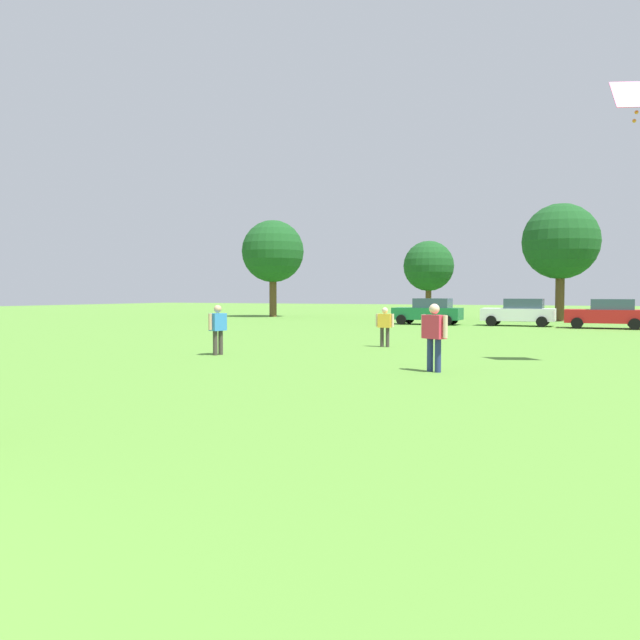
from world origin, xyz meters
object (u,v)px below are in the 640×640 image
adult_bystander (434,332)px  bystander_near_trees (218,325)px  kite (639,96)px  parked_car_red_2 (607,314)px  tree_left (429,266)px  bystander_midfield (385,323)px  parked_car_green_0 (429,311)px  parked_car_white_1 (520,312)px  tree_center (561,242)px  tree_far_left (273,252)px

adult_bystander → bystander_near_trees: size_ratio=1.07×
kite → parked_car_red_2: size_ratio=0.34×
tree_left → bystander_midfield: bearing=-79.0°
adult_bystander → kite: 8.42m
parked_car_green_0 → parked_car_red_2: size_ratio=1.00×
parked_car_white_1 → tree_center: bearing=-102.7°
tree_left → parked_car_red_2: bearing=-35.9°
bystander_midfield → tree_center: bearing=79.2°
kite → parked_car_green_0: kite is taller
tree_left → tree_center: size_ratio=0.72×
kite → parked_car_red_2: 21.42m
tree_far_left → tree_left: 13.40m
bystander_midfield → parked_car_red_2: size_ratio=0.34×
bystander_near_trees → parked_car_green_0: parked_car_green_0 is taller
adult_bystander → parked_car_red_2: adult_bystander is taller
kite → parked_car_white_1: size_ratio=0.34×
adult_bystander → kite: bearing=60.0°
adult_bystander → tree_center: 33.05m
kite → parked_car_green_0: (-11.00, 20.89, -6.40)m
tree_left → tree_center: 9.76m
tree_left → tree_far_left: bearing=-176.1°
parked_car_green_0 → parked_car_white_1: size_ratio=1.00×
adult_bystander → bystander_midfield: bearing=143.5°
kite → tree_far_left: 39.15m
bystander_near_trees → parked_car_white_1: size_ratio=0.38×
bystander_midfield → parked_car_green_0: 17.64m
kite → bystander_near_trees: bearing=-172.1°
tree_far_left → parked_car_red_2: bearing=-17.7°
parked_car_green_0 → parked_car_red_2: 10.45m
tree_far_left → tree_center: size_ratio=0.98×
kite → adult_bystander: bearing=-145.7°
kite → tree_far_left: (-26.56, 28.71, -1.71)m
adult_bystander → bystander_near_trees: adult_bystander is taller
bystander_midfield → parked_car_red_2: parked_car_red_2 is taller
bystander_near_trees → bystander_midfield: 6.52m
tree_far_left → adult_bystander: bearing=-55.6°
parked_car_red_2 → tree_center: tree_center is taller
parked_car_white_1 → tree_center: tree_center is taller
adult_bystander → kite: size_ratio=1.17×
bystander_near_trees → parked_car_red_2: (11.61, 22.13, -0.11)m
tree_far_left → tree_center: bearing=2.0°
bystander_near_trees → tree_far_left: size_ratio=0.20×
tree_far_left → parked_car_white_1: bearing=-19.1°
parked_car_white_1 → adult_bystander: bearing=91.8°
bystander_near_trees → kite: kite is taller
bystander_midfield → parked_car_white_1: 18.13m
adult_bystander → parked_car_white_1: (-0.77, 24.58, -0.18)m
kite → parked_car_green_0: 24.46m
parked_car_red_2 → tree_center: 10.73m
parked_car_green_0 → tree_far_left: size_ratio=0.52×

